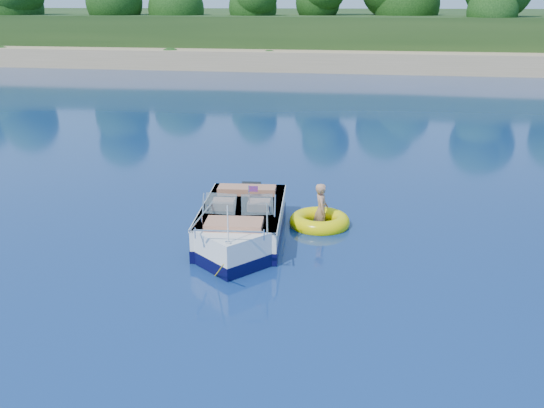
{
  "coord_description": "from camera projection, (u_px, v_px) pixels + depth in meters",
  "views": [
    {
      "loc": [
        1.27,
        -12.3,
        5.21
      ],
      "look_at": [
        -0.92,
        0.48,
        0.85
      ],
      "focal_mm": 40.0,
      "sensor_mm": 36.0,
      "label": 1
    }
  ],
  "objects": [
    {
      "name": "shoreline",
      "position": [
        369.0,
        38.0,
        72.61
      ],
      "size": [
        170.0,
        59.0,
        6.0
      ],
      "color": "tan",
      "rests_on": "ground"
    },
    {
      "name": "motorboat",
      "position": [
        241.0,
        227.0,
        13.74
      ],
      "size": [
        2.15,
        5.13,
        1.71
      ],
      "rotation": [
        0.0,
        0.0,
        0.1
      ],
      "color": "white",
      "rests_on": "ground"
    },
    {
      "name": "ground",
      "position": [
        310.0,
        250.0,
        13.36
      ],
      "size": [
        160.0,
        160.0,
        0.0
      ],
      "primitive_type": "plane",
      "color": "#0A1E4A",
      "rests_on": "ground"
    },
    {
      "name": "tow_tube",
      "position": [
        320.0,
        221.0,
        14.76
      ],
      "size": [
        1.77,
        1.77,
        0.39
      ],
      "rotation": [
        0.0,
        0.0,
        0.23
      ],
      "color": "#FFEE03",
      "rests_on": "ground"
    },
    {
      "name": "boy",
      "position": [
        321.0,
        224.0,
        14.87
      ],
      "size": [
        0.47,
        0.8,
        1.47
      ],
      "primitive_type": "imported",
      "rotation": [
        0.0,
        -0.17,
        1.76
      ],
      "color": "tan",
      "rests_on": "ground"
    }
  ]
}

